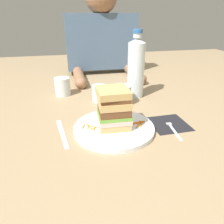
# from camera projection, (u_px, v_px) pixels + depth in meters

# --- Properties ---
(ground_plane) EXTENTS (3.00, 3.00, 0.00)m
(ground_plane) POSITION_uv_depth(u_px,v_px,m) (117.00, 130.00, 0.74)
(ground_plane) COLOR #9E8460
(main_plate) EXTENTS (0.28, 0.28, 0.02)m
(main_plate) POSITION_uv_depth(u_px,v_px,m) (114.00, 128.00, 0.74)
(main_plate) COLOR white
(main_plate) RESTS_ON ground_plane
(sandwich) EXTENTS (0.11, 0.10, 0.14)m
(sandwich) POSITION_uv_depth(u_px,v_px,m) (114.00, 108.00, 0.71)
(sandwich) COLOR tan
(sandwich) RESTS_ON main_plate
(carrot_shred_0) EXTENTS (0.02, 0.01, 0.00)m
(carrot_shred_0) POSITION_uv_depth(u_px,v_px,m) (94.00, 128.00, 0.72)
(carrot_shred_0) COLOR orange
(carrot_shred_0) RESTS_ON main_plate
(carrot_shred_1) EXTENTS (0.01, 0.03, 0.00)m
(carrot_shred_1) POSITION_uv_depth(u_px,v_px,m) (84.00, 126.00, 0.73)
(carrot_shred_1) COLOR orange
(carrot_shred_1) RESTS_ON main_plate
(carrot_shred_2) EXTENTS (0.02, 0.03, 0.00)m
(carrot_shred_2) POSITION_uv_depth(u_px,v_px,m) (90.00, 128.00, 0.72)
(carrot_shred_2) COLOR orange
(carrot_shred_2) RESTS_ON main_plate
(carrot_shred_3) EXTENTS (0.03, 0.01, 0.00)m
(carrot_shred_3) POSITION_uv_depth(u_px,v_px,m) (94.00, 128.00, 0.72)
(carrot_shred_3) COLOR orange
(carrot_shred_3) RESTS_ON main_plate
(carrot_shred_4) EXTENTS (0.03, 0.02, 0.00)m
(carrot_shred_4) POSITION_uv_depth(u_px,v_px,m) (91.00, 126.00, 0.73)
(carrot_shred_4) COLOR orange
(carrot_shred_4) RESTS_ON main_plate
(carrot_shred_5) EXTENTS (0.01, 0.02, 0.00)m
(carrot_shred_5) POSITION_uv_depth(u_px,v_px,m) (88.00, 125.00, 0.74)
(carrot_shred_5) COLOR orange
(carrot_shred_5) RESTS_ON main_plate
(carrot_shred_6) EXTENTS (0.01, 0.02, 0.00)m
(carrot_shred_6) POSITION_uv_depth(u_px,v_px,m) (94.00, 129.00, 0.71)
(carrot_shred_6) COLOR orange
(carrot_shred_6) RESTS_ON main_plate
(carrot_shred_7) EXTENTS (0.01, 0.02, 0.00)m
(carrot_shred_7) POSITION_uv_depth(u_px,v_px,m) (89.00, 127.00, 0.72)
(carrot_shred_7) COLOR orange
(carrot_shred_7) RESTS_ON main_plate
(carrot_shred_8) EXTENTS (0.03, 0.01, 0.00)m
(carrot_shred_8) POSITION_uv_depth(u_px,v_px,m) (136.00, 122.00, 0.76)
(carrot_shred_8) COLOR orange
(carrot_shred_8) RESTS_ON main_plate
(carrot_shred_9) EXTENTS (0.02, 0.02, 0.00)m
(carrot_shred_9) POSITION_uv_depth(u_px,v_px,m) (141.00, 126.00, 0.73)
(carrot_shred_9) COLOR orange
(carrot_shred_9) RESTS_ON main_plate
(carrot_shred_10) EXTENTS (0.02, 0.03, 0.00)m
(carrot_shred_10) POSITION_uv_depth(u_px,v_px,m) (139.00, 123.00, 0.75)
(carrot_shred_10) COLOR orange
(carrot_shred_10) RESTS_ON main_plate
(carrot_shred_11) EXTENTS (0.02, 0.02, 0.00)m
(carrot_shred_11) POSITION_uv_depth(u_px,v_px,m) (142.00, 122.00, 0.76)
(carrot_shred_11) COLOR orange
(carrot_shred_11) RESTS_ON main_plate
(carrot_shred_12) EXTENTS (0.02, 0.03, 0.00)m
(carrot_shred_12) POSITION_uv_depth(u_px,v_px,m) (137.00, 126.00, 0.73)
(carrot_shred_12) COLOR orange
(carrot_shred_12) RESTS_ON main_plate
(carrot_shred_13) EXTENTS (0.03, 0.01, 0.00)m
(carrot_shred_13) POSITION_uv_depth(u_px,v_px,m) (136.00, 123.00, 0.75)
(carrot_shred_13) COLOR orange
(carrot_shred_13) RESTS_ON main_plate
(carrot_shred_14) EXTENTS (0.03, 0.01, 0.00)m
(carrot_shred_14) POSITION_uv_depth(u_px,v_px,m) (140.00, 122.00, 0.76)
(carrot_shred_14) COLOR orange
(carrot_shred_14) RESTS_ON main_plate
(carrot_shred_15) EXTENTS (0.02, 0.01, 0.00)m
(carrot_shred_15) POSITION_uv_depth(u_px,v_px,m) (142.00, 121.00, 0.76)
(carrot_shred_15) COLOR orange
(carrot_shred_15) RESTS_ON main_plate
(napkin_dark) EXTENTS (0.14, 0.14, 0.00)m
(napkin_dark) POSITION_uv_depth(u_px,v_px,m) (169.00, 124.00, 0.78)
(napkin_dark) COLOR black
(napkin_dark) RESTS_ON ground_plane
(fork) EXTENTS (0.03, 0.17, 0.00)m
(fork) POSITION_uv_depth(u_px,v_px,m) (172.00, 126.00, 0.76)
(fork) COLOR silver
(fork) RESTS_ON napkin_dark
(knife) EXTENTS (0.04, 0.20, 0.00)m
(knife) POSITION_uv_depth(u_px,v_px,m) (63.00, 134.00, 0.72)
(knife) COLOR silver
(knife) RESTS_ON ground_plane
(juice_glass) EXTENTS (0.08, 0.08, 0.09)m
(juice_glass) POSITION_uv_depth(u_px,v_px,m) (122.00, 96.00, 0.93)
(juice_glass) COLOR white
(juice_glass) RESTS_ON ground_plane
(water_bottle) EXTENTS (0.08, 0.08, 0.31)m
(water_bottle) POSITION_uv_depth(u_px,v_px,m) (136.00, 68.00, 0.98)
(water_bottle) COLOR silver
(water_bottle) RESTS_ON ground_plane
(empty_tumbler_0) EXTENTS (0.07, 0.07, 0.08)m
(empty_tumbler_0) POSITION_uv_depth(u_px,v_px,m) (99.00, 93.00, 0.97)
(empty_tumbler_0) COLOR silver
(empty_tumbler_0) RESTS_ON ground_plane
(empty_tumbler_1) EXTENTS (0.08, 0.08, 0.09)m
(empty_tumbler_1) POSITION_uv_depth(u_px,v_px,m) (62.00, 87.00, 1.04)
(empty_tumbler_1) COLOR silver
(empty_tumbler_1) RESTS_ON ground_plane
(diner_across) EXTENTS (0.46, 0.44, 0.56)m
(diner_across) POSITION_uv_depth(u_px,v_px,m) (102.00, 33.00, 1.32)
(diner_across) COLOR #936647
(diner_across) RESTS_ON ground_plane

